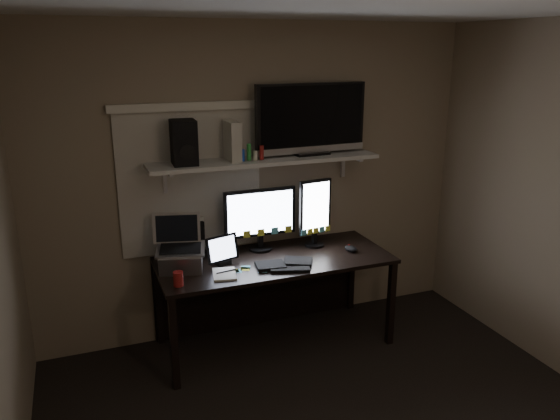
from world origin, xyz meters
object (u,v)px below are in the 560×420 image
keyboard (284,264)px  cup (178,279)px  monitor_landscape (260,219)px  monitor_portrait (315,213)px  game_console (232,141)px  laptop (180,245)px  tablet (222,250)px  tv (311,119)px  speaker (184,142)px  desk (269,274)px  mouse (351,249)px

keyboard → cup: (-0.81, -0.08, 0.04)m
monitor_landscape → monitor_portrait: (0.45, -0.07, 0.02)m
keyboard → game_console: bearing=143.1°
laptop → tablet: bearing=14.1°
tv → game_console: size_ratio=3.14×
tv → speaker: size_ratio=2.87×
keyboard → monitor_portrait: bearing=56.0°
tablet → tv: (0.80, 0.19, 0.91)m
laptop → game_console: bearing=36.3°
keyboard → cup: bearing=-157.3°
desk → tablet: 0.51m
game_console → speaker: size_ratio=0.91×
monitor_landscape → cup: size_ratio=5.79×
desk → cup: size_ratio=17.68×
monitor_portrait → game_console: bearing=166.6°
tablet → game_console: 0.82m
monitor_landscape → game_console: 0.67m
keyboard → game_console: (-0.27, 0.38, 0.88)m
tablet → game_console: (0.15, 0.19, 0.78)m
tv → mouse: bearing=-54.6°
mouse → monitor_portrait: bearing=121.6°
monitor_landscape → mouse: (0.67, -0.30, -0.24)m
monitor_landscape → tv: bearing=0.0°
monitor_portrait → cup: 1.28m
monitor_portrait → mouse: 0.41m
monitor_portrait → speaker: speaker is taller
laptop → tv: tv is taller
keyboard → tv: bearing=63.2°
desk → game_console: game_console is taller
desk → speaker: bearing=173.2°
monitor_portrait → tablet: bearing=-179.2°
laptop → cup: (-0.07, -0.27, -0.14)m
laptop → tv: bearing=24.0°
monitor_portrait → laptop: 1.13m
tv → tablet: bearing=-169.5°
mouse → tv: bearing=115.7°
laptop → speaker: bearing=74.2°
speaker → monitor_portrait: bearing=0.3°
keyboard → tv: (0.37, 0.38, 1.01)m
keyboard → mouse: (0.61, 0.08, 0.01)m
desk → game_console: (-0.25, 0.10, 1.07)m
monitor_landscape → tablet: monitor_landscape is taller
laptop → mouse: bearing=9.7°
speaker → tablet: bearing=-34.3°
desk → monitor_portrait: bearing=4.0°
laptop → speaker: size_ratio=1.22×
monitor_landscape → game_console: bearing=179.6°
monitor_landscape → monitor_portrait: bearing=-9.2°
game_console → desk: bearing=-20.8°
monitor_landscape → laptop: (-0.68, -0.19, -0.06)m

